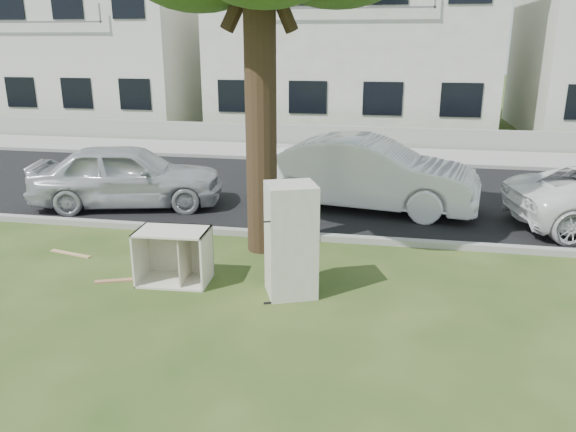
% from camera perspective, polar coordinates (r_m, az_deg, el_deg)
% --- Properties ---
extents(ground, '(120.00, 120.00, 0.00)m').
position_cam_1_polar(ground, '(8.51, -2.69, -7.74)').
color(ground, '#283F16').
extents(road, '(120.00, 7.00, 0.01)m').
position_cam_1_polar(road, '(14.08, 2.89, 2.53)').
color(road, black).
rests_on(road, ground).
extents(kerb_near, '(120.00, 0.18, 0.12)m').
position_cam_1_polar(kerb_near, '(10.73, 0.30, -2.28)').
color(kerb_near, gray).
rests_on(kerb_near, ground).
extents(kerb_far, '(120.00, 0.18, 0.12)m').
position_cam_1_polar(kerb_far, '(17.52, 4.48, 5.43)').
color(kerb_far, gray).
rests_on(kerb_far, ground).
extents(sidewalk, '(120.00, 2.80, 0.01)m').
position_cam_1_polar(sidewalk, '(18.93, 4.97, 6.34)').
color(sidewalk, gray).
rests_on(sidewalk, ground).
extents(low_wall, '(120.00, 0.15, 0.70)m').
position_cam_1_polar(low_wall, '(20.44, 5.46, 8.13)').
color(low_wall, gray).
rests_on(low_wall, ground).
extents(townhouse_left, '(10.20, 8.16, 7.04)m').
position_cam_1_polar(townhouse_left, '(28.55, -19.10, 16.31)').
color(townhouse_left, beige).
rests_on(townhouse_left, ground).
extents(townhouse_center, '(11.22, 8.16, 7.44)m').
position_cam_1_polar(townhouse_center, '(25.06, 6.79, 17.53)').
color(townhouse_center, silver).
rests_on(townhouse_center, ground).
extents(fridge, '(0.88, 0.85, 1.68)m').
position_cam_1_polar(fridge, '(8.16, 0.30, -2.47)').
color(fridge, beige).
rests_on(fridge, ground).
extents(cabinet, '(1.13, 0.74, 0.85)m').
position_cam_1_polar(cabinet, '(8.88, -11.55, -4.02)').
color(cabinet, beige).
rests_on(cabinet, ground).
extents(plank_a, '(1.12, 0.50, 0.02)m').
position_cam_1_polar(plank_a, '(9.24, -15.47, -6.22)').
color(plank_a, '#A16B4D').
rests_on(plank_a, ground).
extents(plank_b, '(0.86, 0.28, 0.02)m').
position_cam_1_polar(plank_b, '(10.67, -21.22, -3.59)').
color(plank_b, tan).
rests_on(plank_b, ground).
extents(plank_c, '(0.20, 0.79, 0.02)m').
position_cam_1_polar(plank_c, '(9.82, -10.52, -4.44)').
color(plank_c, tan).
rests_on(plank_c, ground).
extents(car_center, '(5.05, 2.44, 1.60)m').
position_cam_1_polar(car_center, '(12.60, 8.02, 4.32)').
color(car_center, white).
rests_on(car_center, ground).
extents(car_left, '(4.49, 2.63, 1.43)m').
position_cam_1_polar(car_left, '(13.16, -15.97, 4.00)').
color(car_left, '#B5B7BC').
rests_on(car_left, ground).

